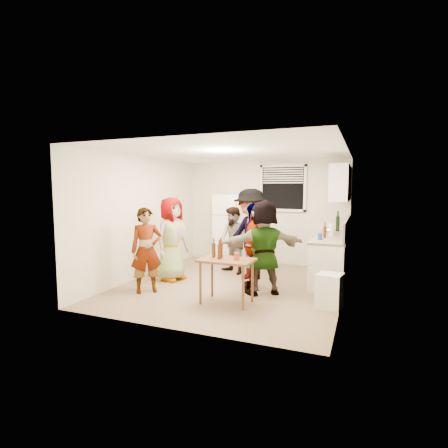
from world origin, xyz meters
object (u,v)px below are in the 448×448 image
at_px(guest_orange, 263,294).
at_px(beer_bottle_table, 221,258).
at_px(guest_back_right, 250,279).
at_px(guest_black, 253,288).
at_px(guest_back_left, 233,273).
at_px(beer_bottle_counter, 325,238).
at_px(guest_stripe, 147,292).
at_px(guest_grey, 172,280).
at_px(refrigerator, 231,229).
at_px(kettle, 330,235).
at_px(red_cup, 237,260).
at_px(trash_bin, 330,292).
at_px(blue_cup, 320,240).
at_px(wine_bottle, 337,231).
at_px(serving_table, 227,303).

bearing_deg(guest_orange, beer_bottle_table, 16.81).
distance_m(beer_bottle_table, guest_back_right, 1.66).
bearing_deg(guest_black, guest_back_left, -158.30).
height_order(beer_bottle_counter, guest_stripe, beer_bottle_counter).
bearing_deg(guest_black, guest_grey, -105.36).
height_order(refrigerator, kettle, refrigerator).
relative_size(refrigerator, red_cup, 14.58).
xyz_separation_m(red_cup, guest_stripe, (-1.71, 0.03, -0.72)).
distance_m(refrigerator, guest_back_left, 1.38).
bearing_deg(trash_bin, beer_bottle_counter, 99.82).
bearing_deg(guest_stripe, guest_back_right, 2.82).
bearing_deg(guest_back_right, trash_bin, -11.82).
height_order(beer_bottle_counter, guest_back_left, beer_bottle_counter).
bearing_deg(trash_bin, guest_grey, 170.38).
bearing_deg(trash_bin, red_cup, -163.99).
bearing_deg(blue_cup, beer_bottle_table, -134.49).
relative_size(wine_bottle, guest_back_left, 0.23).
height_order(trash_bin, guest_grey, trash_bin).
bearing_deg(guest_black, blue_cup, 96.51).
height_order(blue_cup, guest_back_left, blue_cup).
distance_m(refrigerator, red_cup, 3.12).
bearing_deg(guest_back_right, wine_bottle, 64.96).
bearing_deg(serving_table, beer_bottle_counter, 53.34).
bearing_deg(guest_back_right, guest_grey, -133.36).
height_order(red_cup, guest_black, red_cup).
relative_size(serving_table, guest_back_right, 0.46).
bearing_deg(beer_bottle_counter, guest_stripe, -148.47).
xyz_separation_m(wine_bottle, red_cup, (-1.30, -2.96, -0.18)).
relative_size(red_cup, guest_grey, 0.07).
height_order(trash_bin, serving_table, trash_bin).
relative_size(trash_bin, guest_stripe, 0.35).
bearing_deg(blue_cup, wine_bottle, 82.10).
xyz_separation_m(guest_back_left, guest_orange, (1.00, -1.17, 0.00)).
relative_size(wine_bottle, beer_bottle_counter, 1.51).
xyz_separation_m(wine_bottle, trash_bin, (0.09, -2.56, -0.65)).
bearing_deg(red_cup, trash_bin, 16.01).
height_order(red_cup, guest_back_right, red_cup).
distance_m(red_cup, guest_back_left, 2.16).
xyz_separation_m(guest_stripe, guest_orange, (1.95, 0.68, 0.00)).
bearing_deg(guest_orange, wine_bottle, -148.24).
height_order(beer_bottle_counter, guest_grey, beer_bottle_counter).
distance_m(guest_stripe, guest_orange, 2.07).
height_order(guest_grey, guest_black, guest_grey).
distance_m(guest_back_left, guest_orange, 1.54).
xyz_separation_m(blue_cup, guest_back_left, (-1.86, 0.39, -0.90)).
bearing_deg(beer_bottle_table, guest_orange, 49.81).
height_order(refrigerator, trash_bin, refrigerator).
height_order(beer_bottle_table, guest_orange, beer_bottle_table).
distance_m(refrigerator, guest_orange, 2.74).
distance_m(blue_cup, guest_orange, 1.47).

